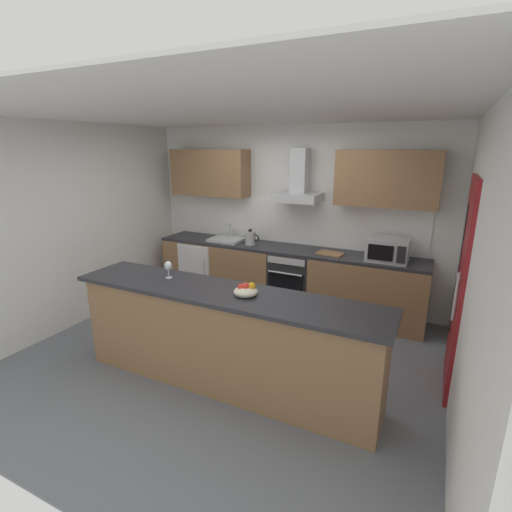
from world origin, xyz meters
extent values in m
cube|color=slate|center=(0.00, 0.00, -0.01)|extent=(5.49, 4.58, 0.02)
cube|color=white|center=(0.00, 0.00, 2.61)|extent=(5.49, 4.58, 0.02)
cube|color=white|center=(0.00, 1.85, 1.30)|extent=(5.49, 0.12, 2.60)
cube|color=white|center=(-2.30, 0.00, 1.30)|extent=(0.12, 4.58, 2.60)
cube|color=white|center=(2.30, 0.00, 1.30)|extent=(0.12, 4.58, 2.60)
cube|color=white|center=(0.00, 1.78, 1.23)|extent=(3.81, 0.02, 0.66)
cube|color=olive|center=(0.00, 1.47, 0.43)|extent=(3.95, 0.60, 0.86)
cube|color=#28282D|center=(0.00, 1.47, 0.88)|extent=(3.95, 0.60, 0.04)
cube|color=olive|center=(0.24, -0.62, 0.48)|extent=(3.02, 0.52, 0.96)
cube|color=#28282D|center=(0.24, -0.62, 0.98)|extent=(3.12, 0.64, 0.04)
cube|color=olive|center=(-1.32, 1.62, 1.91)|extent=(1.26, 0.32, 0.70)
cube|color=olive|center=(1.32, 1.62, 1.91)|extent=(1.26, 0.32, 0.70)
cube|color=maroon|center=(2.23, 0.38, 1.02)|extent=(0.04, 0.85, 2.05)
cube|color=black|center=(2.20, 0.61, 1.13)|extent=(0.01, 0.11, 1.31)
cylinder|color=#B7BABC|center=(2.19, 0.10, 1.02)|extent=(0.03, 0.03, 0.45)
cube|color=slate|center=(0.16, 1.45, 0.46)|extent=(0.60, 0.56, 0.80)
cube|color=black|center=(0.16, 1.16, 0.40)|extent=(0.50, 0.02, 0.48)
cube|color=#B7BABC|center=(0.16, 1.16, 0.80)|extent=(0.54, 0.02, 0.09)
cylinder|color=#B7BABC|center=(0.16, 1.13, 0.64)|extent=(0.49, 0.02, 0.02)
cube|color=white|center=(-1.38, 1.45, 0.42)|extent=(0.58, 0.56, 0.85)
cube|color=silver|center=(-1.38, 1.16, 0.43)|extent=(0.55, 0.02, 0.80)
cylinder|color=#B7BABC|center=(-1.16, 1.14, 0.47)|extent=(0.02, 0.02, 0.38)
cube|color=#B7BABC|center=(1.43, 1.42, 1.05)|extent=(0.50, 0.36, 0.30)
cube|color=black|center=(1.37, 1.23, 1.05)|extent=(0.30, 0.02, 0.19)
cube|color=black|center=(1.61, 1.23, 1.05)|extent=(0.10, 0.01, 0.21)
cube|color=silver|center=(-0.94, 1.45, 0.92)|extent=(0.50, 0.40, 0.04)
cylinder|color=#B7BABC|center=(-0.94, 1.58, 1.03)|extent=(0.03, 0.03, 0.26)
cylinder|color=#B7BABC|center=(-0.94, 1.50, 1.15)|extent=(0.03, 0.16, 0.03)
cylinder|color=#B7BABC|center=(-0.51, 1.41, 1.00)|extent=(0.15, 0.15, 0.20)
sphere|color=black|center=(-0.51, 1.41, 1.11)|extent=(0.06, 0.06, 0.06)
cone|color=#B7BABC|center=(-0.61, 1.41, 1.04)|extent=(0.09, 0.04, 0.07)
torus|color=black|center=(-0.42, 1.41, 1.01)|extent=(0.11, 0.02, 0.11)
cube|color=#B7BABC|center=(0.16, 1.55, 1.62)|extent=(0.62, 0.45, 0.12)
cube|color=#B7BABC|center=(0.16, 1.60, 1.98)|extent=(0.22, 0.22, 0.60)
cylinder|color=silver|center=(-0.45, -0.55, 1.00)|extent=(0.07, 0.07, 0.01)
cylinder|color=silver|center=(-0.45, -0.55, 1.05)|extent=(0.01, 0.01, 0.09)
ellipsoid|color=silver|center=(-0.45, -0.55, 1.13)|extent=(0.08, 0.08, 0.10)
ellipsoid|color=beige|center=(0.48, -0.62, 1.03)|extent=(0.22, 0.22, 0.09)
sphere|color=red|center=(0.44, -0.64, 1.08)|extent=(0.06, 0.06, 0.06)
sphere|color=orange|center=(0.53, -0.59, 1.08)|extent=(0.07, 0.07, 0.07)
sphere|color=red|center=(0.48, -0.62, 1.08)|extent=(0.07, 0.07, 0.07)
cube|color=#9E7247|center=(0.70, 1.42, 0.91)|extent=(0.36, 0.26, 0.02)
camera|label=1|loc=(1.99, -3.48, 2.29)|focal=26.82mm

